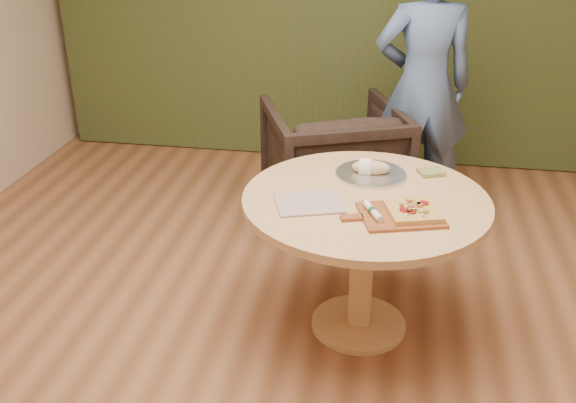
# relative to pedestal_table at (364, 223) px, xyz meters

# --- Properties ---
(room_shell) EXTENTS (5.04, 6.04, 2.84)m
(room_shell) POSITION_rel_pedestal_table_xyz_m (-0.28, -0.52, 0.79)
(room_shell) COLOR #985F3C
(room_shell) RESTS_ON ground
(pedestal_table) EXTENTS (1.17, 1.17, 0.75)m
(pedestal_table) POSITION_rel_pedestal_table_xyz_m (0.00, 0.00, 0.00)
(pedestal_table) COLOR #DDAB71
(pedestal_table) RESTS_ON ground
(pizza_paddle) EXTENTS (0.47, 0.37, 0.01)m
(pizza_paddle) POSITION_rel_pedestal_table_xyz_m (0.15, -0.18, 0.15)
(pizza_paddle) COLOR brown
(pizza_paddle) RESTS_ON pedestal_table
(flatbread_pizza) EXTENTS (0.27, 0.27, 0.04)m
(flatbread_pizza) POSITION_rel_pedestal_table_xyz_m (0.22, -0.17, 0.17)
(flatbread_pizza) COLOR tan
(flatbread_pizza) RESTS_ON pizza_paddle
(cutlery_roll) EXTENTS (0.11, 0.19, 0.03)m
(cutlery_roll) POSITION_rel_pedestal_table_xyz_m (0.04, -0.20, 0.17)
(cutlery_roll) COLOR white
(cutlery_roll) RESTS_ON pizza_paddle
(newspaper) EXTENTS (0.36, 0.33, 0.01)m
(newspaper) POSITION_rel_pedestal_table_xyz_m (-0.26, -0.12, 0.15)
(newspaper) COLOR beige
(newspaper) RESTS_ON pedestal_table
(serving_tray) EXTENTS (0.36, 0.36, 0.02)m
(serving_tray) POSITION_rel_pedestal_table_xyz_m (0.01, 0.26, 0.15)
(serving_tray) COLOR silver
(serving_tray) RESTS_ON pedestal_table
(bread_roll) EXTENTS (0.19, 0.09, 0.09)m
(bread_roll) POSITION_rel_pedestal_table_xyz_m (-0.00, 0.26, 0.18)
(bread_roll) COLOR #D4B781
(bread_roll) RESTS_ON serving_tray
(green_packet) EXTENTS (0.15, 0.14, 0.02)m
(green_packet) POSITION_rel_pedestal_table_xyz_m (0.31, 0.33, 0.15)
(green_packet) COLOR olive
(green_packet) RESTS_ON pedestal_table
(armchair) EXTENTS (1.09, 1.06, 0.88)m
(armchair) POSITION_rel_pedestal_table_xyz_m (-0.28, 1.26, -0.17)
(armchair) COLOR black
(armchair) RESTS_ON ground
(person_standing) EXTENTS (0.73, 0.56, 1.79)m
(person_standing) POSITION_rel_pedestal_table_xyz_m (0.28, 1.42, 0.29)
(person_standing) COLOR #496290
(person_standing) RESTS_ON ground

